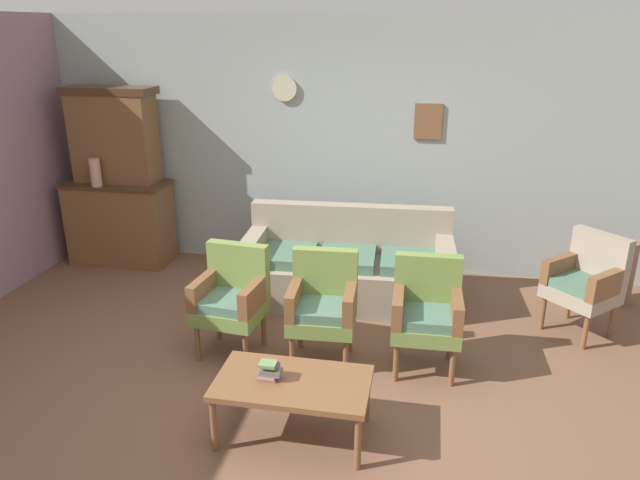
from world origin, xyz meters
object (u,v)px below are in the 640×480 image
object	(u,v)px
vase_on_cabinet	(95,172)
book_stack_on_table	(269,370)
armchair_row_middle	(232,296)
wingback_chair_by_fireplace	(586,280)
side_cabinet	(121,222)
coffee_table	(293,386)
floral_couch	(348,269)
armchair_near_couch_end	(426,310)
floor_vase_by_wall	(622,272)
armchair_by_doorway	(323,303)

from	to	relation	value
vase_on_cabinet	book_stack_on_table	distance (m)	3.65
vase_on_cabinet	armchair_row_middle	bearing A→B (deg)	-36.48
armchair_row_middle	wingback_chair_by_fireplace	world-z (taller)	same
side_cabinet	coffee_table	bearing A→B (deg)	-45.11
floral_couch	book_stack_on_table	xyz separation A→B (m)	(-0.20, -2.12, 0.16)
wingback_chair_by_fireplace	book_stack_on_table	xyz separation A→B (m)	(-2.32, -1.86, -0.02)
armchair_near_couch_end	book_stack_on_table	distance (m)	1.41
armchair_row_middle	floor_vase_by_wall	xyz separation A→B (m)	(3.42, 1.58, -0.18)
armchair_row_middle	book_stack_on_table	size ratio (longest dim) A/B	5.83
armchair_by_doorway	armchair_near_couch_end	distance (m)	0.81
armchair_near_couch_end	coffee_table	bearing A→B (deg)	-129.28
vase_on_cabinet	coffee_table	size ratio (longest dim) A/B	0.31
armchair_row_middle	coffee_table	size ratio (longest dim) A/B	0.90
side_cabinet	armchair_by_doorway	world-z (taller)	side_cabinet
floral_couch	coffee_table	distance (m)	2.11
side_cabinet	armchair_by_doorway	xyz separation A→B (m)	(2.66, -1.67, 0.03)
vase_on_cabinet	book_stack_on_table	world-z (taller)	vase_on_cabinet
armchair_row_middle	wingback_chair_by_fireplace	distance (m)	3.04
wingback_chair_by_fireplace	floral_couch	bearing A→B (deg)	173.03
vase_on_cabinet	floor_vase_by_wall	xyz separation A→B (m)	(5.44, 0.08, -0.77)
armchair_row_middle	floor_vase_by_wall	world-z (taller)	armchair_row_middle
armchair_by_doorway	coffee_table	bearing A→B (deg)	-90.89
vase_on_cabinet	floral_couch	world-z (taller)	vase_on_cabinet
wingback_chair_by_fireplace	book_stack_on_table	bearing A→B (deg)	-141.26
vase_on_cabinet	armchair_near_couch_end	bearing A→B (deg)	-22.14
coffee_table	floor_vase_by_wall	world-z (taller)	floor_vase_by_wall
book_stack_on_table	floor_vase_by_wall	world-z (taller)	floor_vase_by_wall
armchair_row_middle	book_stack_on_table	world-z (taller)	armchair_row_middle
armchair_near_couch_end	book_stack_on_table	size ratio (longest dim) A/B	5.83
book_stack_on_table	floral_couch	bearing A→B (deg)	84.56
armchair_by_doorway	wingback_chair_by_fireplace	xyz separation A→B (m)	(2.16, 0.87, 0.00)
side_cabinet	floral_couch	bearing A→B (deg)	-11.30
floor_vase_by_wall	coffee_table	bearing A→B (deg)	-136.45
side_cabinet	book_stack_on_table	size ratio (longest dim) A/B	7.48
wingback_chair_by_fireplace	floor_vase_by_wall	world-z (taller)	wingback_chair_by_fireplace
vase_on_cabinet	armchair_row_middle	world-z (taller)	vase_on_cabinet
wingback_chair_by_fireplace	floor_vase_by_wall	distance (m)	0.88
floral_couch	coffee_table	world-z (taller)	floral_couch
floral_couch	armchair_near_couch_end	xyz separation A→B (m)	(0.77, -1.10, 0.17)
armchair_near_couch_end	wingback_chair_by_fireplace	bearing A→B (deg)	32.01
armchair_row_middle	book_stack_on_table	xyz separation A→B (m)	(0.59, -0.99, -0.02)
armchair_near_couch_end	floor_vase_by_wall	distance (m)	2.42
armchair_near_couch_end	wingback_chair_by_fireplace	size ratio (longest dim) A/B	1.00
floral_couch	armchair_row_middle	world-z (taller)	same
armchair_row_middle	armchair_by_doorway	size ratio (longest dim) A/B	1.00
book_stack_on_table	wingback_chair_by_fireplace	bearing A→B (deg)	38.74
armchair_near_couch_end	floor_vase_by_wall	world-z (taller)	armchair_near_couch_end
vase_on_cabinet	armchair_by_doorway	size ratio (longest dim) A/B	0.34
armchair_near_couch_end	book_stack_on_table	world-z (taller)	armchair_near_couch_end
side_cabinet	coffee_table	distance (m)	3.74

